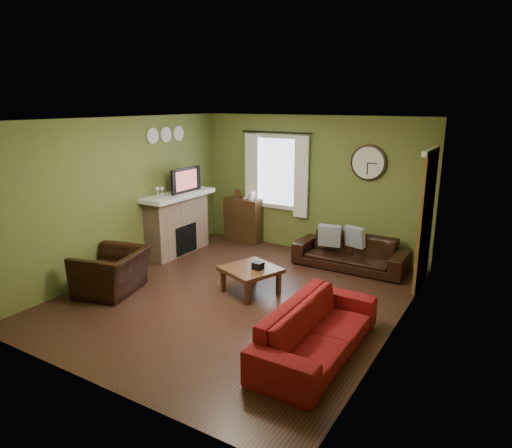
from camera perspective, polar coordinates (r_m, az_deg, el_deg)
The scene contains 31 objects.
floor at distance 6.95m, azimuth -2.43°, elevation -9.02°, with size 4.60×5.20×0.00m, color #3B2117.
ceiling at distance 6.36m, azimuth -2.70°, elevation 12.92°, with size 4.60×5.20×0.00m, color white.
wall_left at distance 8.01m, azimuth -16.45°, elevation 3.38°, with size 0.00×5.20×2.60m, color olive.
wall_right at distance 5.64m, azimuth 17.35°, elevation -1.43°, with size 0.00×5.20×2.60m, color olive.
wall_back at distance 8.77m, azimuth 6.86°, elevation 4.87°, with size 4.60×0.00×2.60m, color olive.
wall_front at distance 4.68m, azimuth -20.42°, elevation -5.06°, with size 4.60×0.00×2.60m, color olive.
fireplace at distance 8.84m, azimuth -9.78°, elevation -0.15°, with size 0.40×1.40×1.10m, color tan.
firebox at distance 8.79m, azimuth -8.76°, elevation -1.89°, with size 0.04×0.60×0.55m, color black.
mantel at distance 8.69m, azimuth -9.80°, elevation 3.58°, with size 0.58×1.60×0.08m, color white.
tv at distance 8.75m, azimuth -9.12°, elevation 5.12°, with size 0.60×0.08×0.35m, color black.
tv_screen at distance 8.69m, azimuth -8.73°, elevation 5.44°, with size 0.02×0.62×0.36m, color #994C3F.
medallion_left at distance 8.43m, azimuth -12.81°, elevation 10.71°, with size 0.28×0.28×0.03m, color white.
medallion_mid at distance 8.68m, azimuth -11.20°, elevation 10.91°, with size 0.28×0.28×0.03m, color white.
medallion_right at distance 8.95m, azimuth -9.68°, elevation 11.09°, with size 0.28×0.28×0.03m, color white.
window_pane at distance 9.03m, azimuth 2.77°, elevation 6.53°, with size 1.00×0.02×1.30m, color silver, non-canonical shape.
curtain_rod at distance 8.86m, azimuth 2.53°, elevation 11.38°, with size 0.03×0.03×1.50m, color black.
curtain_left at distance 9.22m, azimuth -0.56°, elevation 6.41°, with size 0.28×0.04×1.55m, color white.
curtain_right at distance 8.70m, azimuth 5.66°, elevation 5.82°, with size 0.28×0.04×1.55m, color white.
wall_clock at distance 8.27m, azimuth 13.85°, elevation 7.43°, with size 0.64×0.06×0.64m, color white, non-canonical shape.
door at distance 7.47m, azimuth 20.44°, elevation 0.26°, with size 0.05×0.90×2.10m, color brown.
bookshelf at distance 9.45m, azimuth -1.59°, elevation 0.48°, with size 0.77×0.33×0.92m, color #3A2512, non-canonical shape.
book at distance 9.36m, azimuth -1.63°, elevation 3.49°, with size 0.15×0.21×0.02m, color #542E1A.
sofa_brown at distance 8.17m, azimuth 11.72°, elevation -3.48°, with size 1.94×0.76×0.57m, color black.
pillow_left at distance 8.14m, azimuth 12.23°, elevation -1.59°, with size 0.36×0.11×0.36m, color #8A94A6.
pillow_right at distance 8.14m, azimuth 9.18°, elevation -1.44°, with size 0.39×0.12×0.39m, color #8A94A6.
sofa_red at distance 5.42m, azimuth 7.66°, elevation -12.98°, with size 2.04×0.80×0.60m, color maroon.
armchair at distance 7.32m, azimuth -17.55°, elevation -5.71°, with size 1.01×0.88×0.65m, color black.
coffee_table at distance 7.01m, azimuth -0.67°, elevation -7.03°, with size 0.76×0.76×0.40m, color #542E1A, non-canonical shape.
tissue_box at distance 6.87m, azimuth 0.25°, elevation -5.69°, with size 0.14×0.14×0.11m, color black.
wine_glass_a at distance 8.26m, azimuth -12.18°, elevation 3.87°, with size 0.07×0.07×0.20m, color white, non-canonical shape.
wine_glass_b at distance 8.34m, azimuth -11.66°, elevation 3.95°, with size 0.07×0.07×0.19m, color white, non-canonical shape.
Camera 1 is at (3.51, -5.29, 2.83)m, focal length 32.00 mm.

